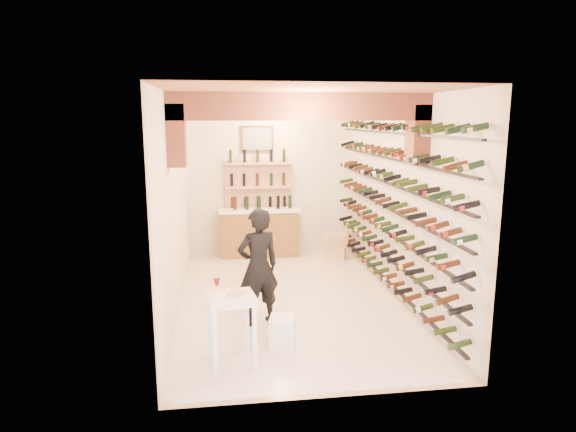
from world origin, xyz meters
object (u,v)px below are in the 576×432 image
object	(u,v)px
tasting_table	(231,308)
white_stool	(282,332)
chrome_barstool	(263,256)
crate_lower	(335,252)
wine_rack	(385,202)
person	(258,267)
back_counter	(259,231)

from	to	relation	value
tasting_table	white_stool	bearing A→B (deg)	18.14
tasting_table	white_stool	distance (m)	0.87
chrome_barstool	crate_lower	xyz separation A→B (m)	(1.61, 1.45, -0.37)
white_stool	crate_lower	bearing A→B (deg)	68.05
tasting_table	wine_rack	bearing A→B (deg)	30.44
tasting_table	person	world-z (taller)	person
crate_lower	person	bearing A→B (deg)	-120.09
white_stool	person	size ratio (longest dim) A/B	0.24
back_counter	crate_lower	size ratio (longest dim) A/B	3.92
tasting_table	chrome_barstool	distance (m)	2.88
wine_rack	crate_lower	bearing A→B (deg)	97.56
back_counter	crate_lower	xyz separation A→B (m)	(1.54, -0.45, -0.40)
tasting_table	crate_lower	distance (m)	4.84
tasting_table	crate_lower	xyz separation A→B (m)	(2.23, 4.26, -0.54)
wine_rack	crate_lower	xyz separation A→B (m)	(-0.29, 2.20, -1.42)
white_stool	crate_lower	world-z (taller)	white_stool
back_counter	white_stool	distance (m)	4.39
crate_lower	back_counter	bearing A→B (deg)	163.76
back_counter	crate_lower	distance (m)	1.65
wine_rack	chrome_barstool	xyz separation A→B (m)	(-1.90, 0.75, -1.05)
wine_rack	chrome_barstool	size ratio (longest dim) A/B	6.56
tasting_table	back_counter	bearing A→B (deg)	72.82
back_counter	tasting_table	distance (m)	4.76
tasting_table	crate_lower	world-z (taller)	tasting_table
wine_rack	person	world-z (taller)	wine_rack
tasting_table	chrome_barstool	size ratio (longest dim) A/B	1.15
back_counter	chrome_barstool	distance (m)	1.90
person	chrome_barstool	world-z (taller)	person
person	white_stool	bearing A→B (deg)	88.92
tasting_table	person	size ratio (longest dim) A/B	0.60
wine_rack	crate_lower	distance (m)	2.63
wine_rack	back_counter	distance (m)	3.38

